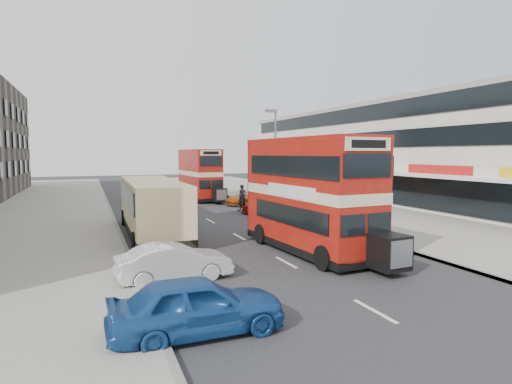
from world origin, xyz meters
name	(u,v)px	position (x,y,z in m)	size (l,w,h in m)	color
ground	(309,275)	(0.00, 0.00, 0.00)	(160.00, 160.00, 0.00)	#28282B
road_surface	(191,210)	(0.00, 20.00, 0.01)	(12.00, 90.00, 0.01)	#28282B
pavement_right	(320,203)	(12.00, 20.00, 0.07)	(12.00, 90.00, 0.15)	gray
pavement_left	(24,217)	(-12.00, 20.00, 0.07)	(12.00, 90.00, 0.15)	gray
kerb_left	(112,213)	(-6.10, 20.00, 0.07)	(0.20, 90.00, 0.16)	gray
kerb_right	(260,206)	(6.10, 20.00, 0.07)	(0.20, 90.00, 0.16)	gray
commercial_row	(379,152)	(19.95, 22.00, 4.70)	(9.90, 46.20, 9.30)	beige
street_lamp	(274,151)	(6.52, 18.00, 4.78)	(1.00, 0.20, 8.12)	slate
bus_main	(310,195)	(1.83, 3.36, 2.70)	(3.19, 9.36, 5.12)	black
bus_second	(200,174)	(2.59, 27.30, 2.53)	(2.71, 8.77, 4.81)	black
coach	(152,205)	(-4.35, 10.35, 1.69)	(2.95, 10.85, 2.86)	black
car_left_near	(197,305)	(-5.19, -3.67, 0.76)	(1.79, 4.45, 1.52)	#19488C
car_left_front	(174,262)	(-4.85, 1.18, 0.68)	(1.43, 4.11, 1.36)	silver
car_right_a	(269,205)	(5.32, 16.26, 0.64)	(1.79, 4.41, 1.28)	#AA1113
car_right_b	(249,198)	(5.57, 21.39, 0.61)	(2.02, 4.37, 1.22)	#B35111
pedestrian_near	(302,201)	(7.20, 14.45, 1.02)	(0.64, 0.44, 1.74)	gray
pedestrian_far	(250,186)	(9.04, 30.27, 0.96)	(0.95, 0.39, 1.62)	gray
cyclist	(242,203)	(3.52, 17.36, 0.72)	(0.91, 1.98, 2.16)	gray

